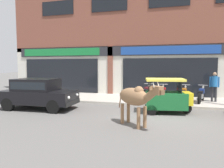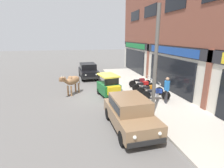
{
  "view_description": "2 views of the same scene",
  "coord_description": "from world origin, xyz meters",
  "px_view_note": "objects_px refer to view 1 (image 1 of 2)",
  "views": [
    {
      "loc": [
        0.6,
        -8.81,
        2.11
      ],
      "look_at": [
        -2.34,
        1.0,
        1.22
      ],
      "focal_mm": 35.0,
      "sensor_mm": 36.0,
      "label": 1
    },
    {
      "loc": [
        11.53,
        -1.38,
        4.02
      ],
      "look_at": [
        0.99,
        1.0,
        1.09
      ],
      "focal_mm": 28.0,
      "sensor_mm": 36.0,
      "label": 2
    }
  ],
  "objects_px": {
    "car_1": "(38,92)",
    "auto_rickshaw": "(167,98)",
    "cow": "(135,97)",
    "motorcycle_1": "(164,94)",
    "motorcycle_0": "(146,93)",
    "pedestrian": "(214,84)",
    "motorcycle_3": "(201,95)",
    "motorcycle_2": "(183,94)"
  },
  "relations": [
    {
      "from": "auto_rickshaw",
      "to": "motorcycle_3",
      "type": "xyz_separation_m",
      "value": [
        1.65,
        2.74,
        -0.15
      ]
    },
    {
      "from": "car_1",
      "to": "auto_rickshaw",
      "type": "relative_size",
      "value": 1.75
    },
    {
      "from": "motorcycle_1",
      "to": "motorcycle_2",
      "type": "height_order",
      "value": "same"
    },
    {
      "from": "motorcycle_3",
      "to": "pedestrian",
      "type": "distance_m",
      "value": 0.95
    },
    {
      "from": "car_1",
      "to": "motorcycle_3",
      "type": "bearing_deg",
      "value": 25.41
    },
    {
      "from": "car_1",
      "to": "auto_rickshaw",
      "type": "xyz_separation_m",
      "value": [
        5.97,
        0.88,
        -0.15
      ]
    },
    {
      "from": "auto_rickshaw",
      "to": "motorcycle_2",
      "type": "distance_m",
      "value": 2.84
    },
    {
      "from": "motorcycle_0",
      "to": "pedestrian",
      "type": "relative_size",
      "value": 1.13
    },
    {
      "from": "auto_rickshaw",
      "to": "motorcycle_0",
      "type": "height_order",
      "value": "auto_rickshaw"
    },
    {
      "from": "cow",
      "to": "auto_rickshaw",
      "type": "height_order",
      "value": "cow"
    },
    {
      "from": "car_1",
      "to": "pedestrian",
      "type": "height_order",
      "value": "pedestrian"
    },
    {
      "from": "car_1",
      "to": "motorcycle_3",
      "type": "relative_size",
      "value": 2.06
    },
    {
      "from": "motorcycle_1",
      "to": "car_1",
      "type": "bearing_deg",
      "value": -147.64
    },
    {
      "from": "car_1",
      "to": "pedestrian",
      "type": "bearing_deg",
      "value": 25.29
    },
    {
      "from": "cow",
      "to": "auto_rickshaw",
      "type": "distance_m",
      "value": 2.67
    },
    {
      "from": "car_1",
      "to": "motorcycle_3",
      "type": "xyz_separation_m",
      "value": [
        7.62,
        3.62,
        -0.3
      ]
    },
    {
      "from": "car_1",
      "to": "motorcycle_1",
      "type": "relative_size",
      "value": 2.04
    },
    {
      "from": "motorcycle_0",
      "to": "pedestrian",
      "type": "height_order",
      "value": "pedestrian"
    },
    {
      "from": "motorcycle_0",
      "to": "motorcycle_2",
      "type": "xyz_separation_m",
      "value": [
        2.04,
        -0.07,
        0.0
      ]
    },
    {
      "from": "auto_rickshaw",
      "to": "motorcycle_1",
      "type": "relative_size",
      "value": 1.16
    },
    {
      "from": "cow",
      "to": "motorcycle_1",
      "type": "distance_m",
      "value": 5.22
    },
    {
      "from": "auto_rickshaw",
      "to": "motorcycle_3",
      "type": "relative_size",
      "value": 1.18
    },
    {
      "from": "motorcycle_2",
      "to": "motorcycle_3",
      "type": "relative_size",
      "value": 1.01
    },
    {
      "from": "car_1",
      "to": "auto_rickshaw",
      "type": "bearing_deg",
      "value": 8.43
    },
    {
      "from": "auto_rickshaw",
      "to": "motorcycle_3",
      "type": "height_order",
      "value": "auto_rickshaw"
    },
    {
      "from": "motorcycle_1",
      "to": "motorcycle_3",
      "type": "height_order",
      "value": "same"
    },
    {
      "from": "cow",
      "to": "motorcycle_3",
      "type": "bearing_deg",
      "value": 63.23
    },
    {
      "from": "motorcycle_0",
      "to": "motorcycle_1",
      "type": "distance_m",
      "value": 0.98
    },
    {
      "from": "motorcycle_3",
      "to": "pedestrian",
      "type": "height_order",
      "value": "pedestrian"
    },
    {
      "from": "auto_rickshaw",
      "to": "motorcycle_1",
      "type": "xyz_separation_m",
      "value": [
        -0.32,
        2.7,
        -0.15
      ]
    },
    {
      "from": "motorcycle_2",
      "to": "motorcycle_3",
      "type": "height_order",
      "value": "same"
    },
    {
      "from": "motorcycle_1",
      "to": "cow",
      "type": "bearing_deg",
      "value": -97.2
    },
    {
      "from": "cow",
      "to": "motorcycle_2",
      "type": "bearing_deg",
      "value": 71.77
    },
    {
      "from": "motorcycle_1",
      "to": "motorcycle_2",
      "type": "bearing_deg",
      "value": 2.23
    },
    {
      "from": "auto_rickshaw",
      "to": "car_1",
      "type": "bearing_deg",
      "value": -171.57
    },
    {
      "from": "motorcycle_0",
      "to": "cow",
      "type": "bearing_deg",
      "value": -86.47
    },
    {
      "from": "cow",
      "to": "motorcycle_2",
      "type": "xyz_separation_m",
      "value": [
        1.71,
        5.2,
        -0.5
      ]
    },
    {
      "from": "motorcycle_0",
      "to": "motorcycle_3",
      "type": "relative_size",
      "value": 1.02
    },
    {
      "from": "cow",
      "to": "pedestrian",
      "type": "bearing_deg",
      "value": 59.07
    },
    {
      "from": "motorcycle_1",
      "to": "motorcycle_2",
      "type": "xyz_separation_m",
      "value": [
        1.06,
        0.04,
        0.0
      ]
    },
    {
      "from": "motorcycle_0",
      "to": "auto_rickshaw",
      "type": "bearing_deg",
      "value": -65.26
    },
    {
      "from": "motorcycle_0",
      "to": "motorcycle_3",
      "type": "xyz_separation_m",
      "value": [
        2.95,
        -0.08,
        0.0
      ]
    }
  ]
}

